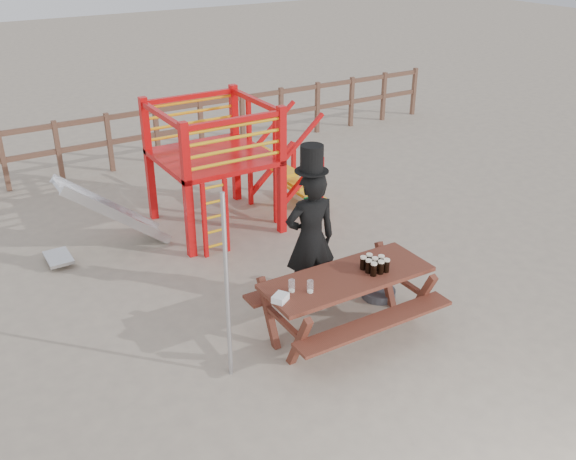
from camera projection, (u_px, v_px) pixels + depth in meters
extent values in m
plane|color=tan|center=(329.00, 335.00, 7.94)|extent=(60.00, 60.00, 0.00)
cube|color=brown|center=(131.00, 114.00, 12.82)|extent=(15.00, 0.06, 0.10)
cube|color=brown|center=(134.00, 138.00, 13.04)|extent=(15.00, 0.06, 0.10)
cube|color=brown|center=(3.00, 160.00, 11.87)|extent=(0.09, 0.09, 1.20)
cube|color=brown|center=(58.00, 151.00, 12.34)|extent=(0.09, 0.09, 1.20)
cube|color=brown|center=(110.00, 143.00, 12.80)|extent=(0.09, 0.09, 1.20)
cube|color=brown|center=(157.00, 135.00, 13.27)|extent=(0.09, 0.09, 1.20)
cube|color=brown|center=(201.00, 127.00, 13.74)|extent=(0.09, 0.09, 1.20)
cube|color=brown|center=(242.00, 120.00, 14.21)|extent=(0.09, 0.09, 1.20)
cube|color=brown|center=(281.00, 114.00, 14.68)|extent=(0.09, 0.09, 1.20)
cube|color=brown|center=(317.00, 108.00, 15.15)|extent=(0.09, 0.09, 1.20)
cube|color=brown|center=(351.00, 102.00, 15.62)|extent=(0.09, 0.09, 1.20)
cube|color=brown|center=(384.00, 96.00, 16.08)|extent=(0.09, 0.09, 1.20)
cube|color=brown|center=(414.00, 91.00, 16.55)|extent=(0.09, 0.09, 1.20)
cube|color=red|center=(188.00, 192.00, 9.34)|extent=(0.12, 0.12, 2.10)
cube|color=red|center=(282.00, 171.00, 10.09)|extent=(0.12, 0.12, 2.10)
cube|color=red|center=(149.00, 160.00, 10.57)|extent=(0.12, 0.12, 2.10)
cube|color=red|center=(235.00, 144.00, 11.32)|extent=(0.12, 0.12, 2.10)
cube|color=red|center=(213.00, 157.00, 10.26)|extent=(1.72, 1.72, 0.08)
cube|color=red|center=(234.00, 120.00, 9.30)|extent=(1.60, 0.08, 0.08)
cube|color=red|center=(190.00, 97.00, 10.52)|extent=(1.60, 0.08, 0.08)
cube|color=red|center=(162.00, 115.00, 9.54)|extent=(0.08, 1.60, 0.08)
cube|color=red|center=(256.00, 101.00, 10.29)|extent=(0.08, 1.60, 0.08)
cylinder|color=yellow|center=(236.00, 161.00, 9.57)|extent=(1.50, 0.05, 0.05)
cylinder|color=yellow|center=(192.00, 133.00, 10.80)|extent=(1.50, 0.05, 0.05)
cylinder|color=yellow|center=(235.00, 149.00, 9.49)|extent=(1.50, 0.05, 0.05)
cylinder|color=yellow|center=(191.00, 123.00, 10.72)|extent=(1.50, 0.05, 0.05)
cylinder|color=yellow|center=(235.00, 138.00, 9.41)|extent=(1.50, 0.05, 0.05)
cylinder|color=yellow|center=(191.00, 112.00, 10.64)|extent=(1.50, 0.05, 0.05)
cylinder|color=yellow|center=(234.00, 126.00, 9.33)|extent=(1.50, 0.05, 0.05)
cylinder|color=yellow|center=(190.00, 101.00, 10.56)|extent=(1.50, 0.05, 0.05)
cube|color=red|center=(204.00, 221.00, 9.50)|extent=(0.06, 0.06, 1.20)
cube|color=red|center=(226.00, 216.00, 9.67)|extent=(0.06, 0.06, 1.20)
cylinder|color=yellow|center=(217.00, 245.00, 9.79)|extent=(0.36, 0.04, 0.04)
cylinder|color=yellow|center=(216.00, 231.00, 9.68)|extent=(0.36, 0.04, 0.04)
cylinder|color=yellow|center=(215.00, 216.00, 9.57)|extent=(0.36, 0.04, 0.04)
cylinder|color=yellow|center=(214.00, 202.00, 9.47)|extent=(0.36, 0.04, 0.04)
cylinder|color=yellow|center=(214.00, 187.00, 9.36)|extent=(0.36, 0.04, 0.04)
cube|color=yellow|center=(265.00, 154.00, 10.76)|extent=(0.30, 0.90, 0.06)
cube|color=yellow|center=(279.00, 167.00, 11.02)|extent=(0.30, 0.90, 0.06)
cube|color=yellow|center=(293.00, 180.00, 11.29)|extent=(0.30, 0.90, 0.06)
cube|color=yellow|center=(306.00, 193.00, 11.55)|extent=(0.30, 0.90, 0.06)
cube|color=red|center=(299.00, 184.00, 10.81)|extent=(0.95, 0.08, 0.86)
cube|color=red|center=(272.00, 168.00, 11.50)|extent=(0.95, 0.08, 0.86)
cube|color=silver|center=(114.00, 213.00, 9.72)|extent=(1.53, 0.55, 1.21)
cube|color=silver|center=(119.00, 217.00, 9.50)|extent=(1.58, 0.04, 1.28)
cube|color=silver|center=(108.00, 204.00, 9.91)|extent=(1.58, 0.04, 1.28)
cube|color=silver|center=(58.00, 258.00, 9.53)|extent=(0.35, 0.55, 0.05)
cube|color=maroon|center=(347.00, 277.00, 7.65)|extent=(2.10, 0.80, 0.05)
cube|color=maroon|center=(376.00, 323.00, 7.34)|extent=(2.10, 0.31, 0.04)
cube|color=maroon|center=(320.00, 279.00, 8.23)|extent=(2.10, 0.31, 0.04)
cube|color=maroon|center=(283.00, 328.00, 7.42)|extent=(0.09, 1.26, 0.75)
cube|color=maroon|center=(402.00, 287.00, 8.24)|extent=(0.09, 1.26, 0.75)
imported|color=black|center=(310.00, 240.00, 8.21)|extent=(0.75, 0.57, 1.87)
cube|color=#0B7B29|center=(306.00, 219.00, 8.24)|extent=(0.08, 0.03, 0.44)
cylinder|color=black|center=(312.00, 171.00, 7.80)|extent=(0.42, 0.42, 0.01)
cylinder|color=black|center=(312.00, 158.00, 7.72)|extent=(0.29, 0.29, 0.32)
cube|color=white|center=(307.00, 145.00, 7.80)|extent=(0.15, 0.03, 0.04)
cylinder|color=#B2B2B7|center=(227.00, 289.00, 6.78)|extent=(0.05, 0.05, 2.22)
cylinder|color=#343338|center=(379.00, 293.00, 8.72)|extent=(0.46, 0.46, 0.11)
cylinder|color=#343338|center=(379.00, 287.00, 8.67)|extent=(0.05, 0.05, 0.09)
cube|color=white|center=(280.00, 298.00, 7.11)|extent=(0.23, 0.21, 0.08)
cylinder|color=black|center=(374.00, 270.00, 7.61)|extent=(0.08, 0.08, 0.15)
cylinder|color=#F8E8CB|center=(374.00, 264.00, 7.57)|extent=(0.08, 0.08, 0.02)
cylinder|color=black|center=(381.00, 268.00, 7.65)|extent=(0.08, 0.08, 0.15)
cylinder|color=#F8E8CB|center=(381.00, 262.00, 7.61)|extent=(0.08, 0.08, 0.02)
cylinder|color=black|center=(386.00, 266.00, 7.69)|extent=(0.08, 0.08, 0.15)
cylinder|color=#F8E8CB|center=(387.00, 260.00, 7.65)|extent=(0.08, 0.08, 0.02)
cylinder|color=black|center=(368.00, 267.00, 7.67)|extent=(0.08, 0.08, 0.15)
cylinder|color=#F8E8CB|center=(369.00, 261.00, 7.64)|extent=(0.08, 0.08, 0.02)
cylinder|color=black|center=(375.00, 265.00, 7.72)|extent=(0.08, 0.08, 0.15)
cylinder|color=#F8E8CB|center=(375.00, 258.00, 7.69)|extent=(0.08, 0.08, 0.02)
cylinder|color=black|center=(381.00, 263.00, 7.77)|extent=(0.08, 0.08, 0.15)
cylinder|color=#F8E8CB|center=(381.00, 256.00, 7.73)|extent=(0.08, 0.08, 0.02)
cylinder|color=black|center=(363.00, 264.00, 7.75)|extent=(0.08, 0.08, 0.15)
cylinder|color=#F8E8CB|center=(363.00, 257.00, 7.71)|extent=(0.08, 0.08, 0.02)
cylinder|color=black|center=(369.00, 261.00, 7.81)|extent=(0.08, 0.08, 0.15)
cylinder|color=#F8E8CB|center=(369.00, 255.00, 7.77)|extent=(0.08, 0.08, 0.02)
cylinder|color=silver|center=(310.00, 286.00, 7.27)|extent=(0.08, 0.08, 0.15)
cylinder|color=#F8E8CB|center=(310.00, 291.00, 7.30)|extent=(0.07, 0.07, 0.02)
cylinder|color=silver|center=(292.00, 286.00, 7.28)|extent=(0.08, 0.08, 0.15)
cylinder|color=#F8E8CB|center=(292.00, 291.00, 7.31)|extent=(0.07, 0.07, 0.02)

